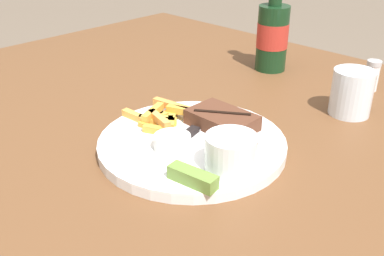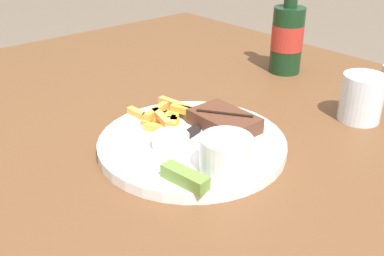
% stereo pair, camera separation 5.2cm
% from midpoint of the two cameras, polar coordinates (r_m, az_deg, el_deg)
% --- Properties ---
extents(dining_table, '(1.51, 1.25, 0.74)m').
position_cam_midpoint_polar(dining_table, '(0.76, 1.98, -6.83)').
color(dining_table, brown).
rests_on(dining_table, ground_plane).
extents(dinner_plate, '(0.30, 0.30, 0.02)m').
position_cam_midpoint_polar(dinner_plate, '(0.73, 2.06, -2.08)').
color(dinner_plate, white).
rests_on(dinner_plate, dining_table).
extents(steak_portion, '(0.11, 0.07, 0.03)m').
position_cam_midpoint_polar(steak_portion, '(0.75, 6.10, 0.86)').
color(steak_portion, '#512D1E').
rests_on(steak_portion, dinner_plate).
extents(fries_pile, '(0.12, 0.11, 0.02)m').
position_cam_midpoint_polar(fries_pile, '(0.78, -1.58, 1.60)').
color(fries_pile, gold).
rests_on(fries_pile, dinner_plate).
extents(coleslaw_cup, '(0.07, 0.07, 0.05)m').
position_cam_midpoint_polar(coleslaw_cup, '(0.63, 6.72, -3.12)').
color(coleslaw_cup, white).
rests_on(coleslaw_cup, dinner_plate).
extents(dipping_sauce_cup, '(0.06, 0.06, 0.02)m').
position_cam_midpoint_polar(dipping_sauce_cup, '(0.69, -0.52, -1.67)').
color(dipping_sauce_cup, silver).
rests_on(dipping_sauce_cup, dinner_plate).
extents(pickle_spear, '(0.07, 0.03, 0.02)m').
position_cam_midpoint_polar(pickle_spear, '(0.61, 1.57, -6.32)').
color(pickle_spear, olive).
rests_on(pickle_spear, dinner_plate).
extents(fork_utensil, '(0.13, 0.06, 0.00)m').
position_cam_midpoint_polar(fork_utensil, '(0.75, -3.37, 0.03)').
color(fork_utensil, '#B7B7BC').
rests_on(fork_utensil, dinner_plate).
extents(knife_utensil, '(0.06, 0.16, 0.01)m').
position_cam_midpoint_polar(knife_utensil, '(0.75, 2.99, 0.09)').
color(knife_utensil, '#B7B7BC').
rests_on(knife_utensil, dinner_plate).
extents(beer_bottle, '(0.07, 0.07, 0.24)m').
position_cam_midpoint_polar(beer_bottle, '(1.06, 13.43, 11.33)').
color(beer_bottle, '#143319').
rests_on(beer_bottle, dining_table).
extents(drinking_glass, '(0.08, 0.08, 0.09)m').
position_cam_midpoint_polar(drinking_glass, '(0.87, 22.37, 3.54)').
color(drinking_glass, silver).
rests_on(drinking_glass, dining_table).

